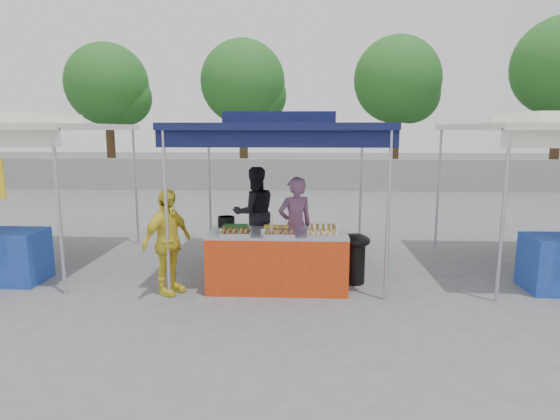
{
  "coord_description": "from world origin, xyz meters",
  "views": [
    {
      "loc": [
        0.35,
        -6.69,
        2.32
      ],
      "look_at": [
        0.0,
        0.6,
        1.05
      ],
      "focal_mm": 30.0,
      "sensor_mm": 36.0,
      "label": 1
    }
  ],
  "objects_px": {
    "wok_burner": "(355,254)",
    "customer_person": "(167,242)",
    "vendor_woman": "(295,226)",
    "cooking_pot": "(226,221)",
    "vendor_table": "(278,260)",
    "helper_man": "(255,213)"
  },
  "relations": [
    {
      "from": "wok_burner",
      "to": "customer_person",
      "type": "xyz_separation_m",
      "value": [
        -2.69,
        -0.58,
        0.3
      ]
    },
    {
      "from": "wok_burner",
      "to": "helper_man",
      "type": "relative_size",
      "value": 0.47
    },
    {
      "from": "helper_man",
      "to": "customer_person",
      "type": "height_order",
      "value": "helper_man"
    },
    {
      "from": "helper_man",
      "to": "customer_person",
      "type": "bearing_deg",
      "value": 39.27
    },
    {
      "from": "wok_burner",
      "to": "vendor_woman",
      "type": "distance_m",
      "value": 1.06
    },
    {
      "from": "vendor_woman",
      "to": "wok_burner",
      "type": "bearing_deg",
      "value": 131.88
    },
    {
      "from": "cooking_pot",
      "to": "vendor_table",
      "type": "bearing_deg",
      "value": -24.09
    },
    {
      "from": "vendor_table",
      "to": "vendor_woman",
      "type": "xyz_separation_m",
      "value": [
        0.24,
        0.73,
        0.36
      ]
    },
    {
      "from": "cooking_pot",
      "to": "vendor_woman",
      "type": "height_order",
      "value": "vendor_woman"
    },
    {
      "from": "vendor_table",
      "to": "wok_burner",
      "type": "bearing_deg",
      "value": 14.56
    },
    {
      "from": "customer_person",
      "to": "vendor_table",
      "type": "bearing_deg",
      "value": -50.67
    },
    {
      "from": "wok_burner",
      "to": "vendor_table",
      "type": "bearing_deg",
      "value": -175.61
    },
    {
      "from": "vendor_woman",
      "to": "helper_man",
      "type": "bearing_deg",
      "value": -74.04
    },
    {
      "from": "cooking_pot",
      "to": "wok_burner",
      "type": "height_order",
      "value": "cooking_pot"
    },
    {
      "from": "cooking_pot",
      "to": "customer_person",
      "type": "bearing_deg",
      "value": -138.58
    },
    {
      "from": "helper_man",
      "to": "customer_person",
      "type": "distance_m",
      "value": 2.21
    },
    {
      "from": "wok_burner",
      "to": "customer_person",
      "type": "distance_m",
      "value": 2.77
    },
    {
      "from": "wok_burner",
      "to": "vendor_woman",
      "type": "relative_size",
      "value": 0.49
    },
    {
      "from": "cooking_pot",
      "to": "wok_burner",
      "type": "distance_m",
      "value": 2.01
    },
    {
      "from": "cooking_pot",
      "to": "wok_burner",
      "type": "xyz_separation_m",
      "value": [
        1.96,
        -0.06,
        -0.47
      ]
    },
    {
      "from": "vendor_table",
      "to": "wok_burner",
      "type": "height_order",
      "value": "vendor_table"
    },
    {
      "from": "cooking_pot",
      "to": "helper_man",
      "type": "xyz_separation_m",
      "value": [
        0.31,
        1.3,
        -0.1
      ]
    }
  ]
}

